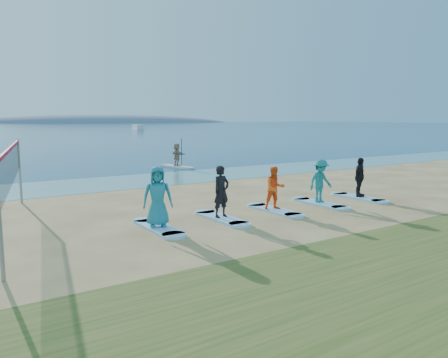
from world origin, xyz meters
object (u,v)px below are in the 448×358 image
surfboard_2 (274,210)px  surfboard_1 (221,218)px  student_3 (320,181)px  paddleboarder (177,155)px  paddleboard (177,167)px  student_0 (158,197)px  surfboard_4 (359,198)px  volleyball_net (11,166)px  student_1 (221,191)px  boat_offshore_b (138,130)px  student_4 (360,177)px  student_2 (275,188)px  surfboard_3 (320,203)px  surfboard_0 (158,228)px

surfboard_2 → surfboard_1: bearing=180.0°
student_3 → paddleboarder: bearing=86.0°
paddleboard → surfboard_2: 14.79m
paddleboarder → student_0: 16.47m
paddleboarder → surfboard_4: paddleboarder is taller
volleyball_net → student_0: bearing=-32.8°
paddleboarder → surfboard_2: 14.81m
paddleboard → student_1: 15.51m
boat_offshore_b → student_4: 107.65m
volleyball_net → student_2: (8.10, -2.31, -1.05)m
student_2 → surfboard_3: bearing=19.0°
paddleboarder → boat_offshore_b: bearing=-24.9°
surfboard_2 → student_4: bearing=0.0°
surfboard_1 → student_2: (2.26, 0.00, 0.81)m
paddleboarder → student_1: 15.49m
student_1 → student_2: bearing=-8.9°
volleyball_net → paddleboarder: size_ratio=5.89×
student_0 → student_2: student_0 is taller
paddleboarder → student_2: bearing=162.1°
surfboard_1 → student_4: size_ratio=1.37×
student_2 → student_4: (4.52, 0.00, 0.04)m
boat_offshore_b → student_2: 109.10m
surfboard_4 → surfboard_2: bearing=180.0°
paddleboard → student_4: (0.97, -14.35, 0.83)m
student_0 → student_1: size_ratio=1.07×
student_2 → surfboard_4: 4.60m
volleyball_net → surfboard_4: 12.97m
surfboard_0 → surfboard_2: (4.52, 0.00, 0.00)m
surfboard_0 → student_3: bearing=0.0°
surfboard_0 → student_3: size_ratio=1.33×
paddleboarder → student_2: size_ratio=1.00×
boat_offshore_b → surfboard_4: (-32.60, -102.59, 0.04)m
paddleboard → surfboard_3: paddleboard is taller
student_0 → student_3: size_ratio=1.09×
volleyball_net → student_3: 10.66m
surfboard_0 → student_1: 2.43m
surfboard_1 → student_1: bearing=0.0°
surfboard_4 → student_2: bearing=180.0°
surfboard_1 → surfboard_4: (6.79, 0.00, 0.00)m
student_1 → surfboard_4: size_ratio=0.77×
volleyball_net → surfboard_3: 10.78m
volleyball_net → student_1: 6.35m
surfboard_0 → surfboard_1: same height
paddleboard → paddleboarder: size_ratio=1.98×
surfboard_1 → student_4: 6.84m
paddleboarder → surfboard_1: (-5.81, -14.35, -0.83)m
surfboard_1 → student_4: student_4 is taller
surfboard_0 → surfboard_3: same height
paddleboarder → student_3: 14.41m
surfboard_2 → surfboard_3: size_ratio=1.00×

